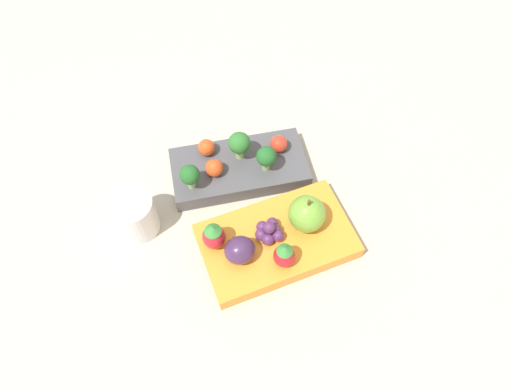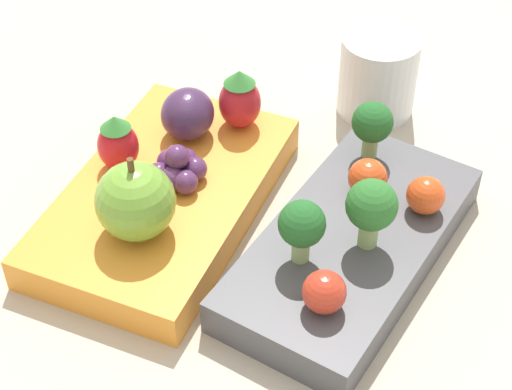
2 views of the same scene
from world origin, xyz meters
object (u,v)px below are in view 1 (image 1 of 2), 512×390
Objects in this scene: grape_cluster at (269,231)px; bento_box_savoury at (239,168)px; bento_box_fruit at (274,242)px; strawberry_0 at (284,255)px; broccoli_floret_2 at (190,175)px; cherry_tomato_2 at (206,147)px; plum at (240,250)px; apple at (307,214)px; drinking_cup at (135,215)px; cherry_tomato_1 at (214,168)px; strawberry_1 at (214,236)px; cherry_tomato_0 at (279,144)px; broccoli_floret_0 at (241,143)px; broccoli_floret_1 at (266,157)px.

bento_box_savoury is at bearing 88.56° from grape_cluster.
bento_box_savoury is 5.38× the size of grape_cluster.
bento_box_savoury is 1.05× the size of bento_box_fruit.
bento_box_savoury is at bearing 89.94° from strawberry_0.
broccoli_floret_2 is 1.01× the size of strawberry_0.
plum reaches higher than cherry_tomato_2.
apple is 0.92× the size of drinking_cup.
grape_cluster is (0.04, -0.13, -0.00)m from cherry_tomato_1.
strawberry_1 reaches higher than bento_box_fruit.
broccoli_floret_2 is 0.73× the size of apple.
drinking_cup reaches higher than cherry_tomato_0.
grape_cluster is 0.61× the size of drinking_cup.
bento_box_savoury is 8.13× the size of cherry_tomato_1.
strawberry_1 is 0.12m from drinking_cup.
cherry_tomato_2 is 0.58× the size of strawberry_0.
broccoli_floret_2 is at bearing -173.54° from cherry_tomato_0.
broccoli_floret_0 reaches higher than broccoli_floret_2.
grape_cluster is (-0.00, 0.04, -0.01)m from strawberry_0.
strawberry_0 is at bearing -110.82° from cherry_tomato_0.
plum is at bearing -94.69° from cherry_tomato_1.
broccoli_floret_2 is 0.13m from plum.
broccoli_floret_1 is 0.11m from broccoli_floret_2.
bento_box_fruit is at bearing -15.53° from strawberry_1.
broccoli_floret_1 is 0.11m from grape_cluster.
broccoli_floret_1 is at bearing 38.83° from strawberry_1.
broccoli_floret_1 is at bearing 73.98° from bento_box_fruit.
cherry_tomato_1 is at bearing -91.63° from cherry_tomato_2.
strawberry_0 is 0.92× the size of strawberry_1.
broccoli_floret_2 is 0.10m from drinking_cup.
cherry_tomato_0 and cherry_tomato_2 have the same top height.
broccoli_floret_0 is 0.76× the size of drinking_cup.
strawberry_0 is (0.04, -0.17, 0.01)m from cherry_tomato_1.
apple is at bearing 7.72° from plum.
bento_box_savoury is 8.45× the size of cherry_tomato_2.
broccoli_floret_1 is at bearing 76.78° from strawberry_0.
apple is 0.10m from plum.
broccoli_floret_2 reaches higher than bento_box_savoury.
strawberry_1 is (-0.09, -0.13, -0.01)m from broccoli_floret_0.
strawberry_1 is 1.18× the size of grape_cluster.
strawberry_1 is (-0.04, -0.11, 0.01)m from cherry_tomato_1.
drinking_cup is (-0.17, 0.09, -0.00)m from grape_cluster.
bento_box_fruit is 0.20m from drinking_cup.
cherry_tomato_2 is (-0.05, 0.03, -0.02)m from broccoli_floret_0.
cherry_tomato_1 is 0.56× the size of strawberry_1.
cherry_tomato_2 is at bearing 118.36° from apple.
broccoli_floret_1 reaches higher than plum.
plum is (-0.09, -0.12, -0.01)m from broccoli_floret_1.
cherry_tomato_2 is 0.21m from strawberry_0.
grape_cluster is at bearing 18.09° from plum.
grape_cluster is (-0.00, -0.13, 0.02)m from bento_box_savoury.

